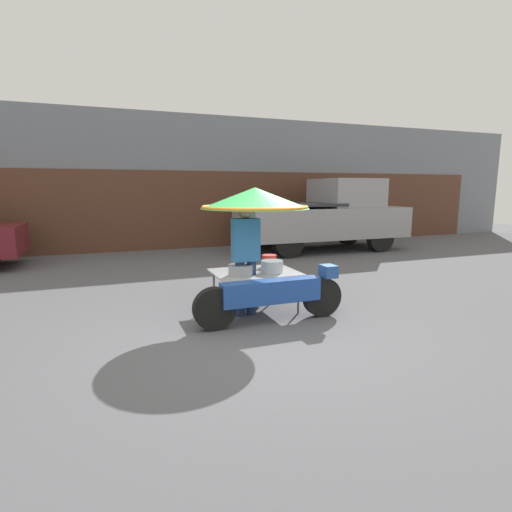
% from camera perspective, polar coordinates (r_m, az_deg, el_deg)
% --- Properties ---
extents(ground_plane, '(36.00, 36.00, 0.00)m').
position_cam_1_polar(ground_plane, '(5.33, -0.07, -10.84)').
color(ground_plane, '#56565B').
extents(shopfront_building, '(28.00, 2.06, 4.11)m').
position_cam_1_polar(shopfront_building, '(13.57, -13.62, 10.12)').
color(shopfront_building, gray).
rests_on(shopfront_building, ground).
extents(vendor_motorcycle_cart, '(2.21, 1.62, 1.88)m').
position_cam_1_polar(vendor_motorcycle_cart, '(5.91, 0.25, 4.91)').
color(vendor_motorcycle_cart, black).
rests_on(vendor_motorcycle_cart, ground).
extents(vendor_person, '(0.38, 0.22, 1.66)m').
position_cam_1_polar(vendor_person, '(5.80, -1.49, 0.42)').
color(vendor_person, navy).
rests_on(vendor_person, ground).
extents(pickup_truck, '(5.03, 2.00, 2.15)m').
position_cam_1_polar(pickup_truck, '(12.29, 9.95, 5.63)').
color(pickup_truck, black).
rests_on(pickup_truck, ground).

